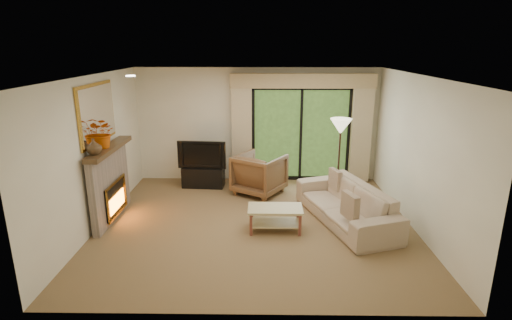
{
  "coord_description": "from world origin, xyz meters",
  "views": [
    {
      "loc": [
        0.1,
        -6.53,
        3.08
      ],
      "look_at": [
        0.0,
        0.3,
        1.1
      ],
      "focal_mm": 28.0,
      "sensor_mm": 36.0,
      "label": 1
    }
  ],
  "objects_px": {
    "armchair": "(259,174)",
    "sofa": "(346,204)",
    "media_console": "(204,177)",
    "coffee_table": "(275,219)"
  },
  "relations": [
    {
      "from": "sofa",
      "to": "coffee_table",
      "type": "bearing_deg",
      "value": -91.68
    },
    {
      "from": "sofa",
      "to": "armchair",
      "type": "bearing_deg",
      "value": -150.39
    },
    {
      "from": "armchair",
      "to": "sofa",
      "type": "height_order",
      "value": "armchair"
    },
    {
      "from": "media_console",
      "to": "coffee_table",
      "type": "xyz_separation_m",
      "value": [
        1.54,
        -2.2,
        -0.02
      ]
    },
    {
      "from": "armchair",
      "to": "coffee_table",
      "type": "relative_size",
      "value": 1.02
    },
    {
      "from": "media_console",
      "to": "coffee_table",
      "type": "distance_m",
      "value": 2.68
    },
    {
      "from": "media_console",
      "to": "sofa",
      "type": "height_order",
      "value": "sofa"
    },
    {
      "from": "armchair",
      "to": "sofa",
      "type": "distance_m",
      "value": 2.1
    },
    {
      "from": "media_console",
      "to": "coffee_table",
      "type": "bearing_deg",
      "value": -50.78
    },
    {
      "from": "media_console",
      "to": "coffee_table",
      "type": "relative_size",
      "value": 0.99
    }
  ]
}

